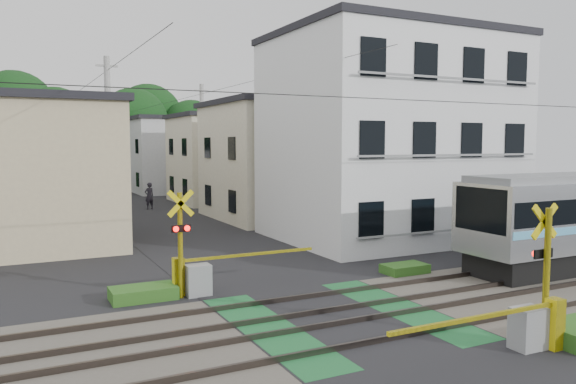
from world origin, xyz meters
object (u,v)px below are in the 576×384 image
crossing_signal_far (194,271)px  apartment_block (388,137)px  crossing_signal_near (534,317)px  pedestrian (149,196)px

crossing_signal_far → apartment_block: apartment_block is taller
crossing_signal_far → apartment_block: (11.09, 5.84, 3.94)m
crossing_signal_near → pedestrian: (-1.59, 28.99, 0.18)m
crossing_signal_near → apartment_block: (5.91, 13.15, 3.94)m
crossing_signal_far → apartment_block: size_ratio=0.46×
pedestrian → crossing_signal_far: bearing=62.3°
apartment_block → crossing_signal_far: bearing=-152.2°
crossing_signal_near → pedestrian: crossing_signal_near is taller
crossing_signal_near → pedestrian: size_ratio=2.66×
crossing_signal_near → crossing_signal_far: 8.95m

